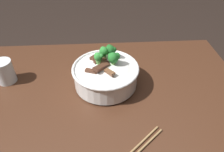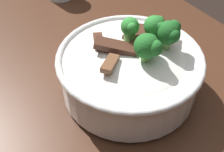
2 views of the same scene
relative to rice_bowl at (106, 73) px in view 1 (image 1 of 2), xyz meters
The scene contains 4 objects.
dining_table 0.23m from the rice_bowl, 132.74° to the right, with size 1.32×0.88×0.78m.
rice_bowl is the anchor object (origin of this frame).
drinking_glass 0.41m from the rice_bowl, behind, with size 0.07×0.07×0.10m.
chopsticks_pair 0.32m from the rice_bowl, 74.08° to the right, with size 0.17×0.15×0.01m.
Camera 1 is at (0.08, -0.54, 1.36)m, focal length 33.94 mm.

